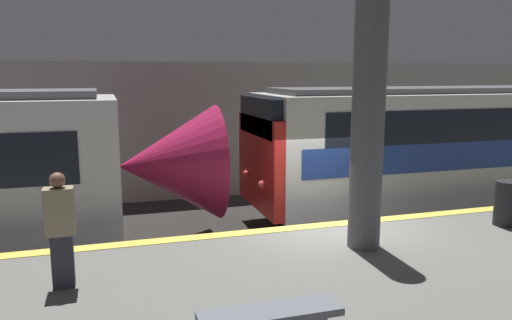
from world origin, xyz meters
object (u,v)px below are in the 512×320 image
object	(u,v)px
platform_bench	(270,320)
trash_bin	(507,203)
person_waiting	(61,228)
support_pillar_near	(368,127)

from	to	relation	value
platform_bench	trash_bin	world-z (taller)	trash_bin
person_waiting	trash_bin	size ratio (longest dim) A/B	1.86
person_waiting	platform_bench	bearing A→B (deg)	-47.03
support_pillar_near	person_waiting	xyz separation A→B (m)	(-4.67, -0.23, -1.17)
platform_bench	trash_bin	bearing A→B (deg)	26.25
person_waiting	platform_bench	world-z (taller)	person_waiting
support_pillar_near	person_waiting	distance (m)	4.82
support_pillar_near	trash_bin	size ratio (longest dim) A/B	4.70
support_pillar_near	trash_bin	world-z (taller)	support_pillar_near
person_waiting	platform_bench	xyz separation A→B (m)	(2.16, -2.32, -0.49)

